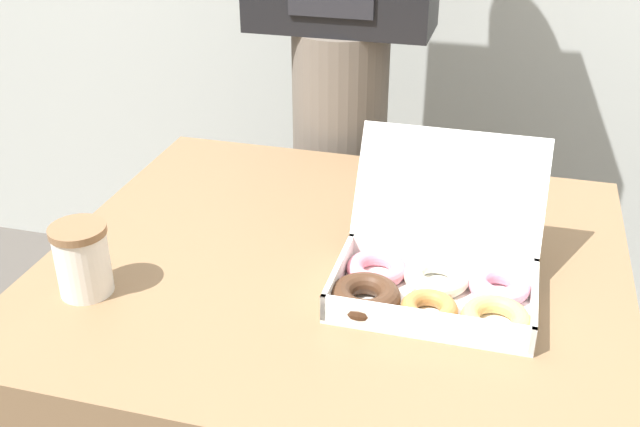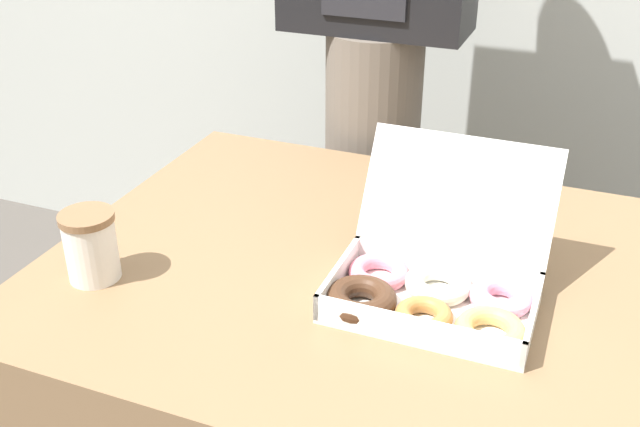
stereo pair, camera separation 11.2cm
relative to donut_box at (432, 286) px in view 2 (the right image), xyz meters
name	(u,v)px [view 2 (the right image)]	position (x,y,z in m)	size (l,w,h in m)	color
table	(340,422)	(-0.17, 0.07, -0.40)	(0.97, 0.86, 0.74)	brown
donut_box	(432,286)	(0.00, 0.00, 0.00)	(0.33, 0.32, 0.21)	white
coffee_cup	(91,246)	(-0.53, -0.13, 0.03)	(0.09, 0.09, 0.12)	silver
person_customer	(376,36)	(-0.31, 0.66, 0.19)	(0.41, 0.23, 1.79)	#665B51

